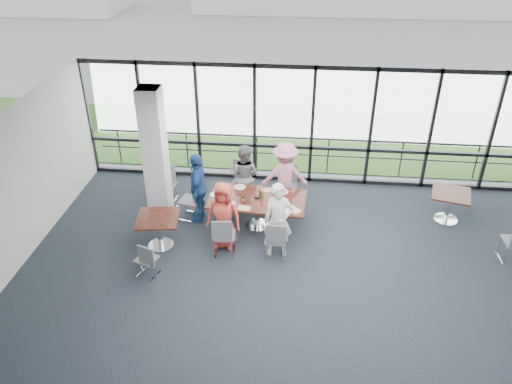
# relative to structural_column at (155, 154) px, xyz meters

# --- Properties ---
(floor) EXTENTS (12.00, 10.00, 0.02)m
(floor) POSITION_rel_structural_column_xyz_m (3.60, -3.00, -1.61)
(floor) COLOR black
(floor) RESTS_ON ground
(ceiling) EXTENTS (12.00, 10.00, 0.04)m
(ceiling) POSITION_rel_structural_column_xyz_m (3.60, -3.00, 1.60)
(ceiling) COLOR white
(ceiling) RESTS_ON ground
(curtain_wall_back) EXTENTS (12.00, 0.10, 3.20)m
(curtain_wall_back) POSITION_rel_structural_column_xyz_m (3.60, 2.00, 0.00)
(curtain_wall_back) COLOR white
(curtain_wall_back) RESTS_ON ground
(structural_column) EXTENTS (0.50, 0.50, 3.20)m
(structural_column) POSITION_rel_structural_column_xyz_m (0.00, 0.00, 0.00)
(structural_column) COLOR white
(structural_column) RESTS_ON ground
(apron) EXTENTS (80.00, 70.00, 0.02)m
(apron) POSITION_rel_structural_column_xyz_m (3.60, 7.00, -1.62)
(apron) COLOR gray
(apron) RESTS_ON ground
(grass_strip) EXTENTS (80.00, 5.00, 0.01)m
(grass_strip) POSITION_rel_structural_column_xyz_m (3.60, 5.00, -1.59)
(grass_strip) COLOR #376321
(grass_strip) RESTS_ON ground
(guard_rail) EXTENTS (12.00, 0.06, 0.06)m
(guard_rail) POSITION_rel_structural_column_xyz_m (3.60, 2.60, -1.10)
(guard_rail) COLOR #2D2D33
(guard_rail) RESTS_ON ground
(main_table) EXTENTS (2.30, 1.38, 0.75)m
(main_table) POSITION_rel_structural_column_xyz_m (2.40, -0.33, -0.95)
(main_table) COLOR black
(main_table) RESTS_ON ground
(side_table_left) EXTENTS (1.00, 1.00, 0.75)m
(side_table_left) POSITION_rel_structural_column_xyz_m (0.34, -1.33, -0.96)
(side_table_left) COLOR black
(side_table_left) RESTS_ON ground
(side_table_right) EXTENTS (1.04, 1.04, 0.75)m
(side_table_right) POSITION_rel_structural_column_xyz_m (6.90, 0.37, -0.97)
(side_table_right) COLOR black
(side_table_right) RESTS_ON ground
(diner_near_left) EXTENTS (0.81, 0.58, 1.56)m
(diner_near_left) POSITION_rel_structural_column_xyz_m (1.75, -1.15, -0.82)
(diner_near_left) COLOR #D64235
(diner_near_left) RESTS_ON ground
(diner_near_right) EXTENTS (0.65, 0.50, 1.70)m
(diner_near_right) POSITION_rel_structural_column_xyz_m (2.95, -1.34, -0.75)
(diner_near_right) COLOR silver
(diner_near_right) RESTS_ON ground
(diner_far_left) EXTENTS (0.90, 0.70, 1.61)m
(diner_far_left) POSITION_rel_structural_column_xyz_m (1.98, 0.64, -0.79)
(diner_far_left) COLOR slate
(diner_far_left) RESTS_ON ground
(diner_far_right) EXTENTS (1.21, 0.71, 1.78)m
(diner_far_right) POSITION_rel_structural_column_xyz_m (2.98, 0.54, -0.71)
(diner_far_right) COLOR pink
(diner_far_right) RESTS_ON ground
(diner_end) EXTENTS (0.60, 1.04, 1.73)m
(diner_end) POSITION_rel_structural_column_xyz_m (0.99, -0.16, -0.73)
(diner_end) COLOR #1F4B8F
(diner_end) RESTS_ON ground
(chair_main_nl) EXTENTS (0.49, 0.49, 0.92)m
(chair_main_nl) POSITION_rel_structural_column_xyz_m (1.80, -1.43, -1.14)
(chair_main_nl) COLOR slate
(chair_main_nl) RESTS_ON ground
(chair_main_nr) EXTENTS (0.46, 0.46, 0.90)m
(chair_main_nr) POSITION_rel_structural_column_xyz_m (2.91, -1.45, -1.15)
(chair_main_nr) COLOR slate
(chair_main_nr) RESTS_ON ground
(chair_main_fl) EXTENTS (0.57, 0.57, 0.98)m
(chair_main_fl) POSITION_rel_structural_column_xyz_m (1.92, 0.87, -1.11)
(chair_main_fl) COLOR slate
(chair_main_fl) RESTS_ON ground
(chair_main_fr) EXTENTS (0.51, 0.51, 0.99)m
(chair_main_fr) POSITION_rel_structural_column_xyz_m (3.05, 0.74, -1.11)
(chair_main_fr) COLOR slate
(chair_main_fr) RESTS_ON ground
(chair_main_end) EXTENTS (0.58, 0.58, 0.97)m
(chair_main_end) POSITION_rel_structural_column_xyz_m (0.78, -0.14, -1.11)
(chair_main_end) COLOR slate
(chair_main_end) RESTS_ON ground
(chair_spare_la) EXTENTS (0.50, 0.50, 0.80)m
(chair_spare_la) POSITION_rel_structural_column_xyz_m (0.35, -2.33, -1.20)
(chair_spare_la) COLOR slate
(chair_spare_la) RESTS_ON ground
(chair_spare_lb) EXTENTS (0.46, 0.46, 0.89)m
(chair_spare_lb) POSITION_rel_structural_column_xyz_m (0.01, 0.59, -1.15)
(chair_spare_lb) COLOR slate
(chair_spare_lb) RESTS_ON ground
(plate_nl) EXTENTS (0.24, 0.24, 0.01)m
(plate_nl) POSITION_rel_structural_column_xyz_m (1.83, -0.64, -0.84)
(plate_nl) COLOR white
(plate_nl) RESTS_ON main_table
(plate_nr) EXTENTS (0.27, 0.27, 0.01)m
(plate_nr) POSITION_rel_structural_column_xyz_m (3.04, -0.80, -0.84)
(plate_nr) COLOR white
(plate_nr) RESTS_ON main_table
(plate_fl) EXTENTS (0.28, 0.28, 0.01)m
(plate_fl) POSITION_rel_structural_column_xyz_m (1.93, 0.14, -0.84)
(plate_fl) COLOR white
(plate_fl) RESTS_ON main_table
(plate_fr) EXTENTS (0.28, 0.28, 0.01)m
(plate_fr) POSITION_rel_structural_column_xyz_m (2.96, 0.03, -0.84)
(plate_fr) COLOR white
(plate_fr) RESTS_ON main_table
(plate_end) EXTENTS (0.25, 0.25, 0.01)m
(plate_end) POSITION_rel_structural_column_xyz_m (1.41, -0.26, -0.84)
(plate_end) COLOR white
(plate_end) RESTS_ON main_table
(tumbler_a) EXTENTS (0.07, 0.07, 0.13)m
(tumbler_a) POSITION_rel_structural_column_xyz_m (2.10, -0.54, -0.78)
(tumbler_a) COLOR white
(tumbler_a) RESTS_ON main_table
(tumbler_b) EXTENTS (0.07, 0.07, 0.15)m
(tumbler_b) POSITION_rel_structural_column_xyz_m (2.78, -0.59, -0.78)
(tumbler_b) COLOR white
(tumbler_b) RESTS_ON main_table
(tumbler_c) EXTENTS (0.07, 0.07, 0.14)m
(tumbler_c) POSITION_rel_structural_column_xyz_m (2.50, -0.04, -0.78)
(tumbler_c) COLOR white
(tumbler_c) RESTS_ON main_table
(tumbler_d) EXTENTS (0.07, 0.07, 0.14)m
(tumbler_d) POSITION_rel_structural_column_xyz_m (1.67, -0.44, -0.78)
(tumbler_d) COLOR white
(tumbler_d) RESTS_ON main_table
(menu_a) EXTENTS (0.30, 0.22, 0.00)m
(menu_a) POSITION_rel_structural_column_xyz_m (2.15, -0.76, -0.85)
(menu_a) COLOR silver
(menu_a) RESTS_ON main_table
(menu_b) EXTENTS (0.38, 0.38, 0.00)m
(menu_b) POSITION_rel_structural_column_xyz_m (3.25, -0.73, -0.85)
(menu_b) COLOR silver
(menu_b) RESTS_ON main_table
(menu_c) EXTENTS (0.33, 0.27, 0.00)m
(menu_c) POSITION_rel_structural_column_xyz_m (2.60, 0.08, -0.85)
(menu_c) COLOR silver
(menu_c) RESTS_ON main_table
(condiment_caddy) EXTENTS (0.10, 0.07, 0.04)m
(condiment_caddy) POSITION_rel_structural_column_xyz_m (2.39, -0.32, -0.83)
(condiment_caddy) COLOR black
(condiment_caddy) RESTS_ON main_table
(ketchup_bottle) EXTENTS (0.06, 0.06, 0.18)m
(ketchup_bottle) POSITION_rel_structural_column_xyz_m (2.46, -0.22, -0.76)
(ketchup_bottle) COLOR #B40705
(ketchup_bottle) RESTS_ON main_table
(green_bottle) EXTENTS (0.05, 0.05, 0.20)m
(green_bottle) POSITION_rel_structural_column_xyz_m (2.51, -0.31, -0.75)
(green_bottle) COLOR #1B7A2E
(green_bottle) RESTS_ON main_table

